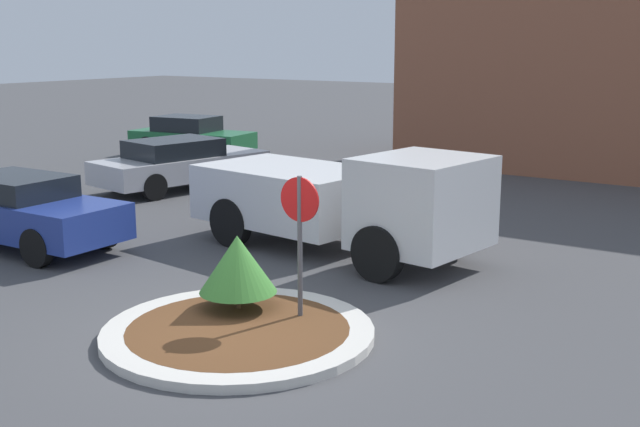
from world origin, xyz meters
name	(u,v)px	position (x,y,z in m)	size (l,w,h in m)	color
ground_plane	(238,337)	(0.00, 0.00, 0.00)	(120.00, 120.00, 0.00)	#474749
traffic_island	(238,332)	(0.00, 0.00, 0.07)	(3.71, 3.71, 0.13)	beige
stop_sign	(300,224)	(0.42, 0.88, 1.46)	(0.63, 0.07, 2.14)	#4C4C51
island_shrub	(238,264)	(-0.51, 0.64, 0.80)	(1.13, 1.13, 1.09)	brown
utility_truck	(342,199)	(-1.18, 4.53, 1.04)	(6.02, 2.93, 2.01)	silver
parked_sedan_blue	(22,210)	(-6.55, 1.47, 0.74)	(4.32, 1.81, 1.41)	navy
parked_sedan_green	(191,136)	(-12.48, 12.74, 0.71)	(4.45, 2.22, 1.38)	#1E6638
parked_sedan_silver	(180,163)	(-8.38, 7.82, 0.71)	(2.75, 5.04, 1.37)	#B7B7BC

